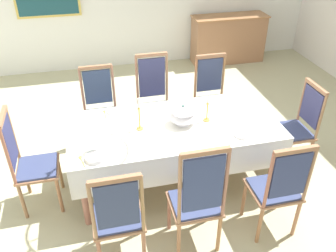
{
  "coord_description": "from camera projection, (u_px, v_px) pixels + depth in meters",
  "views": [
    {
      "loc": [
        -0.8,
        -3.23,
        2.82
      ],
      "look_at": [
        -0.07,
        -0.18,
        0.79
      ],
      "focal_mm": 38.22,
      "sensor_mm": 36.0,
      "label": 1
    }
  ],
  "objects": [
    {
      "name": "bowl_near_right",
      "position": [
        96.0,
        157.0,
        3.26
      ],
      "size": [
        0.2,
        0.2,
        0.04
      ],
      "color": "white",
      "rests_on": "tablecloth"
    },
    {
      "name": "chair_north_b",
      "position": [
        154.0,
        100.0,
        4.62
      ],
      "size": [
        0.44,
        0.42,
        1.18
      ],
      "rotation": [
        0.0,
        0.0,
        3.14
      ],
      "color": "#A2724A",
      "rests_on": "ground"
    },
    {
      "name": "chair_south_b",
      "position": [
        197.0,
        199.0,
        3.1
      ],
      "size": [
        0.44,
        0.42,
        1.21
      ],
      "color": "#A06350",
      "rests_on": "ground"
    },
    {
      "name": "bowl_near_left",
      "position": [
        114.0,
        111.0,
        3.96
      ],
      "size": [
        0.15,
        0.15,
        0.03
      ],
      "color": "white",
      "rests_on": "tablecloth"
    },
    {
      "name": "candlestick_east",
      "position": [
        207.0,
        110.0,
        3.77
      ],
      "size": [
        0.07,
        0.07,
        0.32
      ],
      "color": "gold",
      "rests_on": "tablecloth"
    },
    {
      "name": "chair_north_a",
      "position": [
        100.0,
        109.0,
        4.5
      ],
      "size": [
        0.44,
        0.42,
        1.09
      ],
      "rotation": [
        0.0,
        0.0,
        3.14
      ],
      "color": "#926A53",
      "rests_on": "ground"
    },
    {
      "name": "sideboard",
      "position": [
        228.0,
        39.0,
        7.0
      ],
      "size": [
        1.44,
        0.48,
        0.9
      ],
      "rotation": [
        0.0,
        0.0,
        3.14
      ],
      "color": "#9A694A",
      "rests_on": "ground"
    },
    {
      "name": "dining_table",
      "position": [
        174.0,
        131.0,
        3.81
      ],
      "size": [
        2.19,
        1.03,
        0.78
      ],
      "color": "#A16554",
      "rests_on": "ground"
    },
    {
      "name": "spoon_primary",
      "position": [
        105.0,
        112.0,
        3.97
      ],
      "size": [
        0.03,
        0.18,
        0.01
      ],
      "rotation": [
        0.0,
        0.0,
        0.02
      ],
      "color": "gold",
      "rests_on": "tablecloth"
    },
    {
      "name": "bowl_far_left",
      "position": [
        244.0,
        133.0,
        3.59
      ],
      "size": [
        0.19,
        0.19,
        0.03
      ],
      "color": "white",
      "rests_on": "tablecloth"
    },
    {
      "name": "ground",
      "position": [
        170.0,
        173.0,
        4.34
      ],
      "size": [
        7.17,
        6.77,
        0.04
      ],
      "primitive_type": "cube",
      "color": "#B5B08E"
    },
    {
      "name": "spoon_secondary",
      "position": [
        81.0,
        159.0,
        3.27
      ],
      "size": [
        0.06,
        0.18,
        0.01
      ],
      "rotation": [
        0.0,
        0.0,
        0.23
      ],
      "color": "gold",
      "rests_on": "tablecloth"
    },
    {
      "name": "soup_tureen",
      "position": [
        183.0,
        115.0,
        3.73
      ],
      "size": [
        0.28,
        0.28,
        0.23
      ],
      "color": "white",
      "rests_on": "tablecloth"
    },
    {
      "name": "chair_head_east",
      "position": [
        298.0,
        125.0,
        4.19
      ],
      "size": [
        0.42,
        0.44,
        1.06
      ],
      "rotation": [
        0.0,
        0.0,
        1.57
      ],
      "color": "#A36C4E",
      "rests_on": "ground"
    },
    {
      "name": "tablecloth",
      "position": [
        174.0,
        131.0,
        3.81
      ],
      "size": [
        2.21,
        1.05,
        0.34
      ],
      "color": "white",
      "rests_on": "dining_table"
    },
    {
      "name": "chair_south_a",
      "position": [
        118.0,
        216.0,
        3.0
      ],
      "size": [
        0.44,
        0.42,
        1.08
      ],
      "color": "#9A724B",
      "rests_on": "ground"
    },
    {
      "name": "chair_north_c",
      "position": [
        212.0,
        96.0,
        4.79
      ],
      "size": [
        0.44,
        0.42,
        1.1
      ],
      "rotation": [
        0.0,
        0.0,
        3.14
      ],
      "color": "#96664C",
      "rests_on": "ground"
    },
    {
      "name": "chair_south_c",
      "position": [
        278.0,
        187.0,
        3.28
      ],
      "size": [
        0.44,
        0.42,
        1.09
      ],
      "color": "#976747",
      "rests_on": "ground"
    },
    {
      "name": "chair_head_west",
      "position": [
        29.0,
        161.0,
        3.58
      ],
      "size": [
        0.42,
        0.44,
        1.13
      ],
      "rotation": [
        0.0,
        0.0,
        -1.57
      ],
      "color": "#9B6F46",
      "rests_on": "ground"
    },
    {
      "name": "candlestick_west",
      "position": [
        139.0,
        117.0,
        3.61
      ],
      "size": [
        0.07,
        0.07,
        0.36
      ],
      "color": "gold",
      "rests_on": "tablecloth"
    }
  ]
}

